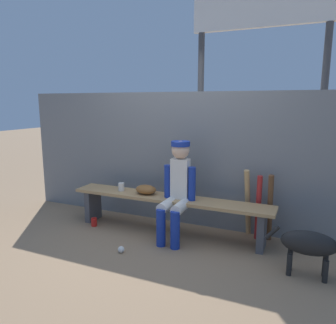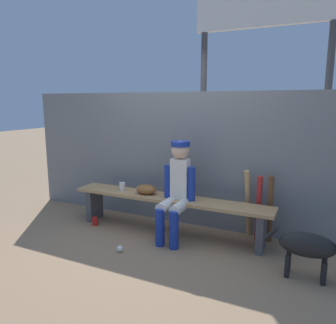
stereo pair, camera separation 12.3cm
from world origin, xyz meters
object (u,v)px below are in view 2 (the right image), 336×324
baseball_glove (146,189)px  bat_wood_dark (270,209)px  dugout_bench (168,205)px  dog (314,247)px  baseball (120,249)px  cup_on_bench (122,186)px  bat_aluminum_red (259,209)px  cup_on_ground (95,221)px  bat_wood_tan (248,204)px  scoreboard (268,30)px  player_seated (176,187)px

baseball_glove → bat_wood_dark: bearing=9.5°
dugout_bench → dog: (1.72, -0.41, -0.05)m
baseball → cup_on_bench: 0.98m
bat_wood_dark → dog: 0.84m
bat_aluminum_red → cup_on_bench: size_ratio=7.39×
baseball_glove → dog: size_ratio=0.33×
dugout_bench → cup_on_ground: (-1.02, -0.19, -0.33)m
baseball_glove → bat_aluminum_red: (1.40, 0.25, -0.14)m
bat_wood_tan → dugout_bench: bearing=-161.9°
scoreboard → dog: size_ratio=4.51×
baseball → dog: 2.02m
dog → cup_on_ground: bearing=175.4°
cup_on_bench → dog: size_ratio=0.13×
bat_wood_tan → bat_aluminum_red: (0.14, -0.06, -0.03)m
bat_wood_tan → cup_on_ground: bat_wood_tan is taller
cup_on_ground → scoreboard: bearing=41.8°
baseball_glove → scoreboard: (1.20, 1.51, 2.15)m
dugout_bench → dog: dog is taller
baseball_glove → bat_wood_tan: 1.31m
player_seated → bat_aluminum_red: player_seated is taller
bat_aluminum_red → scoreboard: 2.62m
cup_on_ground → cup_on_bench: 0.62m
baseball_glove → cup_on_bench: (-0.38, 0.00, -0.01)m
dugout_bench → scoreboard: (0.89, 1.51, 2.31)m
scoreboard → bat_wood_tan: bearing=-87.1°
player_seated → dugout_bench: bearing=145.7°
bat_wood_dark → cup_on_ground: (-2.24, -0.45, -0.37)m
baseball → scoreboard: bearing=62.9°
player_seated → baseball_glove: (-0.48, 0.11, -0.12)m
cup_on_bench → bat_wood_tan: bearing=10.7°
player_seated → cup_on_ground: bearing=-176.1°
bat_wood_tan → bat_wood_dark: size_ratio=1.05×
bat_aluminum_red → baseball_glove: bearing=-169.8°
bat_wood_tan → cup_on_ground: (-1.97, -0.50, -0.38)m
dog → cup_on_bench: bearing=170.2°
baseball → bat_wood_dark: bearing=33.5°
player_seated → dog: 1.61m
baseball_glove → bat_aluminum_red: size_ratio=0.34×
dugout_bench → baseball: 0.84m
baseball → cup_on_ground: 0.93m
cup_on_ground → scoreboard: (1.91, 1.71, 2.64)m
dugout_bench → baseball_glove: baseball_glove is taller
player_seated → baseball: size_ratio=16.34×
dog → baseball_glove: bearing=168.5°
player_seated → dog: (1.55, -0.30, -0.33)m
baseball_glove → dog: 2.09m
baseball → bat_aluminum_red: bearing=36.0°
dugout_bench → cup_on_ground: size_ratio=24.06×
scoreboard → dog: bearing=-66.6°
player_seated → dog: size_ratio=1.43×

